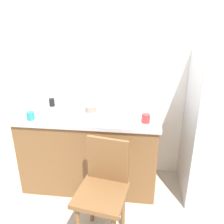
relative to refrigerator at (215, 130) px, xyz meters
The scene contains 11 objects.
back_wall 1.35m from the refrigerator, 162.96° to the left, with size 4.80×0.10×2.63m, color white.
cabinet_base 1.33m from the refrigerator, behind, with size 1.43×0.60×0.82m, color brown.
countertop 1.29m from the refrigerator, behind, with size 1.47×0.64×0.04m, color #B7B7BC.
faucet 1.45m from the refrigerator, 169.48° to the left, with size 0.02×0.02×0.27m, color #B7B7BC.
refrigerator is the anchor object (origin of this frame).
chair 1.26m from the refrigerator, 146.98° to the right, with size 0.46×0.46×0.89m.
dish_tray 0.95m from the refrigerator, behind, with size 0.28×0.20×0.05m, color white.
terracotta_bowl 1.29m from the refrigerator, behind, with size 0.12×0.12×0.06m, color gray.
cup_teal 1.84m from the refrigerator, behind, with size 0.08×0.08×0.08m, color teal.
cup_red 0.73m from the refrigerator, 168.68° to the right, with size 0.08×0.08×0.09m, color red.
cup_black 1.77m from the refrigerator, behind, with size 0.06×0.06×0.09m, color black.
Camera 1 is at (0.40, -1.59, 1.82)m, focal length 37.97 mm.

